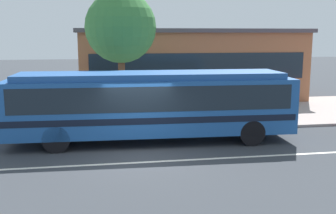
% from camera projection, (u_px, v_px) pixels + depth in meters
% --- Properties ---
extents(ground_plane, '(120.00, 120.00, 0.00)m').
position_uv_depth(ground_plane, '(140.00, 156.00, 14.39)').
color(ground_plane, '#33373D').
extents(sidewalk_slab, '(60.00, 8.00, 0.12)m').
position_uv_depth(sidewalk_slab, '(127.00, 115.00, 21.36)').
color(sidewalk_slab, '#A49791').
rests_on(sidewalk_slab, ground_plane).
extents(lane_stripe_center, '(56.00, 0.16, 0.01)m').
position_uv_depth(lane_stripe_center, '(142.00, 162.00, 13.62)').
color(lane_stripe_center, silver).
rests_on(lane_stripe_center, ground_plane).
extents(transit_bus, '(11.27, 2.86, 2.79)m').
position_uv_depth(transit_bus, '(152.00, 102.00, 16.00)').
color(transit_bus, '#1E4F94').
rests_on(transit_bus, ground_plane).
extents(pedestrian_waiting_near_sign, '(0.41, 0.41, 1.62)m').
position_uv_depth(pedestrian_waiting_near_sign, '(126.00, 108.00, 17.66)').
color(pedestrian_waiting_near_sign, '#362D44').
rests_on(pedestrian_waiting_near_sign, sidewalk_slab).
extents(pedestrian_walking_along_curb, '(0.41, 0.41, 1.74)m').
position_uv_depth(pedestrian_walking_along_curb, '(250.00, 98.00, 20.02)').
color(pedestrian_walking_along_curb, '#273C33').
rests_on(pedestrian_walking_along_curb, sidewalk_slab).
extents(street_tree_near_stop, '(3.46, 3.46, 6.21)m').
position_uv_depth(street_tree_near_stop, '(121.00, 28.00, 19.53)').
color(street_tree_near_stop, brown).
rests_on(street_tree_near_stop, sidewalk_slab).
extents(station_building, '(14.44, 8.49, 4.61)m').
position_uv_depth(station_building, '(186.00, 63.00, 27.69)').
color(station_building, '#985C3D').
rests_on(station_building, ground_plane).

